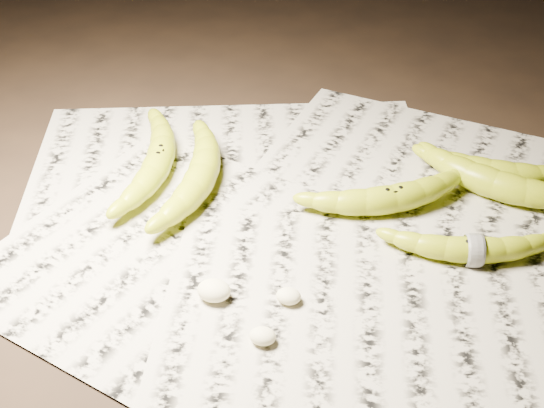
% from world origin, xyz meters
% --- Properties ---
extents(ground, '(3.00, 3.00, 0.00)m').
position_xyz_m(ground, '(0.00, 0.00, 0.00)').
color(ground, black).
rests_on(ground, ground).
extents(newspaper_patch, '(0.90, 0.70, 0.01)m').
position_xyz_m(newspaper_patch, '(0.02, 0.03, 0.00)').
color(newspaper_patch, '#B6AF9C').
rests_on(newspaper_patch, ground).
extents(banana_left_a, '(0.10, 0.23, 0.04)m').
position_xyz_m(banana_left_a, '(-0.21, 0.11, 0.03)').
color(banana_left_a, gold).
rests_on(banana_left_a, newspaper_patch).
extents(banana_left_b, '(0.08, 0.22, 0.04)m').
position_xyz_m(banana_left_b, '(-0.14, 0.09, 0.03)').
color(banana_left_b, gold).
rests_on(banana_left_b, newspaper_patch).
extents(banana_center, '(0.21, 0.15, 0.04)m').
position_xyz_m(banana_center, '(0.11, 0.10, 0.03)').
color(banana_center, gold).
rests_on(banana_center, newspaper_patch).
extents(banana_taped, '(0.20, 0.09, 0.03)m').
position_xyz_m(banana_taped, '(0.21, 0.03, 0.02)').
color(banana_taped, gold).
rests_on(banana_taped, newspaper_patch).
extents(banana_upper_a, '(0.22, 0.12, 0.04)m').
position_xyz_m(banana_upper_a, '(0.23, 0.17, 0.03)').
color(banana_upper_a, gold).
rests_on(banana_upper_a, newspaper_patch).
extents(banana_upper_b, '(0.18, 0.07, 0.04)m').
position_xyz_m(banana_upper_b, '(0.23, 0.20, 0.03)').
color(banana_upper_b, gold).
rests_on(banana_upper_b, newspaper_patch).
extents(measuring_tape, '(0.01, 0.04, 0.04)m').
position_xyz_m(measuring_tape, '(0.21, 0.03, 0.02)').
color(measuring_tape, white).
rests_on(measuring_tape, newspaper_patch).
extents(flesh_chunk_a, '(0.04, 0.03, 0.02)m').
position_xyz_m(flesh_chunk_a, '(-0.06, -0.10, 0.02)').
color(flesh_chunk_a, beige).
rests_on(flesh_chunk_a, newspaper_patch).
extents(flesh_chunk_b, '(0.03, 0.02, 0.02)m').
position_xyz_m(flesh_chunk_b, '(0.02, -0.09, 0.02)').
color(flesh_chunk_b, beige).
rests_on(flesh_chunk_b, newspaper_patch).
extents(flesh_chunk_c, '(0.03, 0.02, 0.02)m').
position_xyz_m(flesh_chunk_c, '(0.01, -0.15, 0.02)').
color(flesh_chunk_c, beige).
rests_on(flesh_chunk_c, newspaper_patch).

